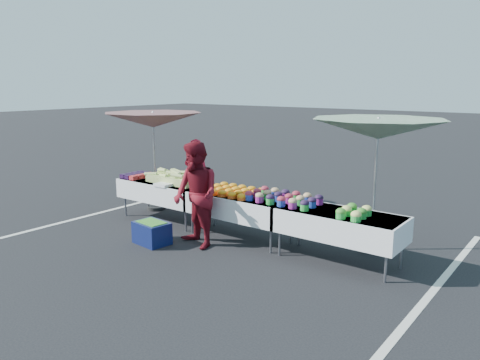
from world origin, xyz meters
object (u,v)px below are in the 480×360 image
Objects in this scene: table_right at (339,224)px; customer at (196,195)px; table_left at (165,190)px; vendor at (196,174)px; umbrella_left at (153,121)px; table_center at (240,204)px; storage_bin at (152,232)px; umbrella_right at (378,130)px.

table_right is 2.24m from customer.
vendor is at bearing 92.44° from table_left.
customer is (1.54, -1.68, 0.11)m from vendor.
vendor is at bearing 38.80° from umbrella_left.
table_center is 1.27× the size of vendor.
umbrella_right is at bearing 39.02° from storage_bin.
customer reaches higher than vendor.
vendor reaches higher than table_center.
umbrella_right reaches higher than table_center.
table_left is at bearing 180.00° from table_right.
vendor is 2.28m from storage_bin.
umbrella_left reaches higher than table_left.
customer is at bearing 33.97° from storage_bin.
table_center is at bearing 86.38° from customer.
umbrella_left reaches higher than customer.
table_right is at bearing 37.71° from customer.
vendor reaches higher than table_left.
vendor is at bearing 178.04° from umbrella_right.
table_center is 1.00× the size of table_right.
table_center is at bearing -158.10° from umbrella_right.
table_left is at bearing -29.74° from umbrella_left.
table_center is 2.82m from umbrella_left.
table_center is 0.77× the size of umbrella_left.
storage_bin is (-0.97, -1.10, -0.39)m from table_center.
table_right is 3.08× the size of storage_bin.
customer is (-2.10, -0.75, 0.26)m from table_right.
storage_bin is at bearing -147.26° from umbrella_right.
storage_bin is (-0.67, -0.35, -0.65)m from customer.
table_right is 1.27× the size of vendor.
table_left is 1.00× the size of table_right.
umbrella_left is at bearing 170.91° from table_center.
vendor is (-3.64, 0.93, 0.15)m from table_right.
umbrella_right is (2.29, 1.55, 1.04)m from customer.
umbrella_left reaches higher than table_center.
umbrella_left reaches higher than storage_bin.
table_right is 1.10× the size of customer.
umbrella_right reaches higher than vendor.
table_left is 0.77× the size of umbrella_left.
table_center is 1.10× the size of customer.
table_left is 0.94m from vendor.
umbrella_right is at bearing 163.30° from vendor.
umbrella_right is at bearing 52.16° from customer.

